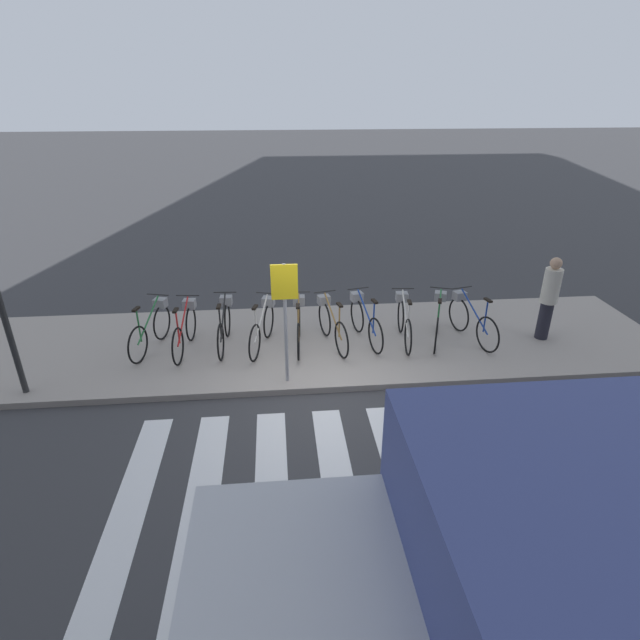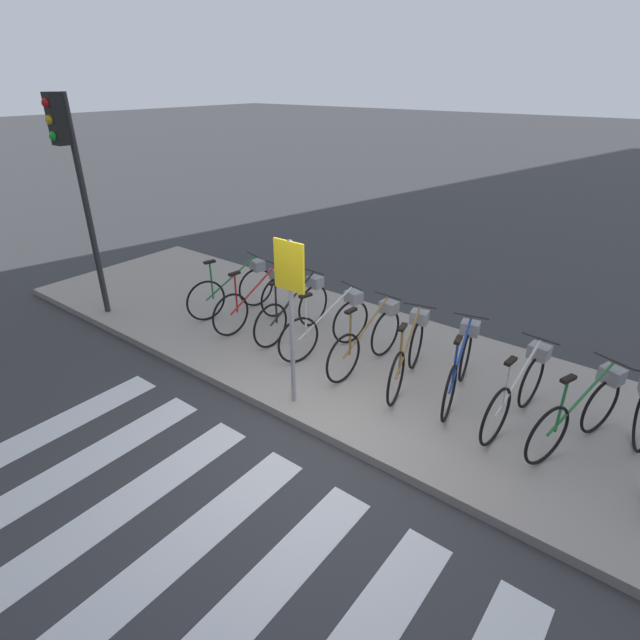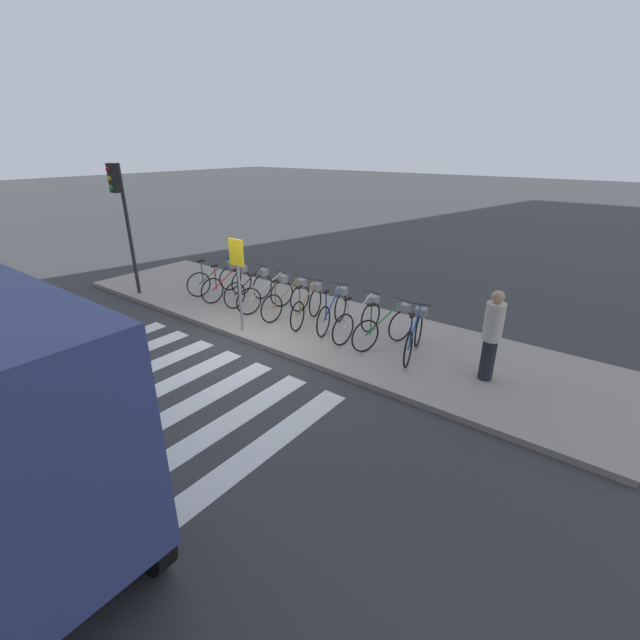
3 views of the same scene
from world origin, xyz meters
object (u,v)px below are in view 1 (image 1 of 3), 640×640
object	(u,v)px
parked_bicycle_2	(224,324)
pedestrian	(549,297)
parked_bicycle_4	(299,324)
parked_bicycle_6	(365,319)
parked_bicycle_8	(438,319)
sign_post	(285,304)
parked_bicycle_0	(152,327)
parked_bicycle_7	(404,320)
parked_bicycle_1	(185,328)
truck	(594,622)
parked_bicycle_3	(263,325)
parked_bicycle_5	(331,323)
parked_bicycle_9	(470,318)

from	to	relation	value
parked_bicycle_2	pedestrian	bearing A→B (deg)	-2.58
parked_bicycle_4	parked_bicycle_6	xyz separation A→B (m)	(1.35, 0.09, 0.00)
pedestrian	parked_bicycle_8	bearing A→B (deg)	176.28
parked_bicycle_6	sign_post	world-z (taller)	sign_post
parked_bicycle_4	parked_bicycle_0	bearing A→B (deg)	177.41
parked_bicycle_7	parked_bicycle_8	size ratio (longest dim) A/B	1.05
parked_bicycle_1	parked_bicycle_6	size ratio (longest dim) A/B	1.01
parked_bicycle_7	truck	world-z (taller)	truck
parked_bicycle_1	parked_bicycle_3	world-z (taller)	same
parked_bicycle_4	parked_bicycle_6	size ratio (longest dim) A/B	1.02
parked_bicycle_5	parked_bicycle_7	size ratio (longest dim) A/B	0.98
parked_bicycle_5	parked_bicycle_9	distance (m)	2.86
parked_bicycle_0	parked_bicycle_3	size ratio (longest dim) A/B	1.00
parked_bicycle_5	parked_bicycle_7	world-z (taller)	same
parked_bicycle_0	parked_bicycle_2	world-z (taller)	same
parked_bicycle_2	parked_bicycle_7	distance (m)	3.62
parked_bicycle_2	parked_bicycle_8	distance (m)	4.33
parked_bicycle_1	parked_bicycle_6	bearing A→B (deg)	1.22
parked_bicycle_3	parked_bicycle_8	size ratio (longest dim) A/B	1.02
parked_bicycle_1	sign_post	size ratio (longest dim) A/B	0.79
parked_bicycle_8	pedestrian	distance (m)	2.25
parked_bicycle_9	parked_bicycle_7	bearing A→B (deg)	177.93
parked_bicycle_9	parked_bicycle_4	bearing A→B (deg)	179.03
parked_bicycle_1	parked_bicycle_2	bearing A→B (deg)	8.05
parked_bicycle_5	sign_post	bearing A→B (deg)	-124.67
parked_bicycle_5	pedestrian	xyz separation A→B (m)	(4.39, -0.15, 0.46)
parked_bicycle_2	parked_bicycle_4	world-z (taller)	same
parked_bicycle_8	parked_bicycle_9	xyz separation A→B (m)	(0.67, -0.03, 0.00)
parked_bicycle_4	parked_bicycle_6	distance (m)	1.35
parked_bicycle_1	pedestrian	distance (m)	7.29
parked_bicycle_4	truck	distance (m)	7.28
parked_bicycle_4	parked_bicycle_8	size ratio (longest dim) A/B	1.05
parked_bicycle_5	parked_bicycle_8	distance (m)	2.19
parked_bicycle_8	parked_bicycle_6	bearing A→B (deg)	175.37
parked_bicycle_2	truck	distance (m)	7.85
parked_bicycle_4	parked_bicycle_9	size ratio (longest dim) A/B	1.02
parked_bicycle_7	parked_bicycle_9	xyz separation A→B (m)	(1.38, -0.05, 0.00)
parked_bicycle_9	pedestrian	bearing A→B (deg)	-4.23
parked_bicycle_8	truck	xyz separation A→B (m)	(-1.24, -6.99, 1.06)
parked_bicycle_7	sign_post	size ratio (longest dim) A/B	0.79
parked_bicycle_1	pedestrian	world-z (taller)	pedestrian
parked_bicycle_0	sign_post	bearing A→B (deg)	-29.92
parked_bicycle_3	pedestrian	size ratio (longest dim) A/B	0.96
parked_bicycle_1	parked_bicycle_3	bearing A→B (deg)	-0.29
parked_bicycle_2	parked_bicycle_6	size ratio (longest dim) A/B	1.02
truck	pedestrian	size ratio (longest dim) A/B	2.84
parked_bicycle_2	sign_post	xyz separation A→B (m)	(1.20, -1.49, 1.03)
parked_bicycle_3	parked_bicycle_7	size ratio (longest dim) A/B	0.97
parked_bicycle_3	parked_bicycle_2	bearing A→B (deg)	171.56
parked_bicycle_0	truck	xyz separation A→B (m)	(4.50, -7.15, 1.06)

